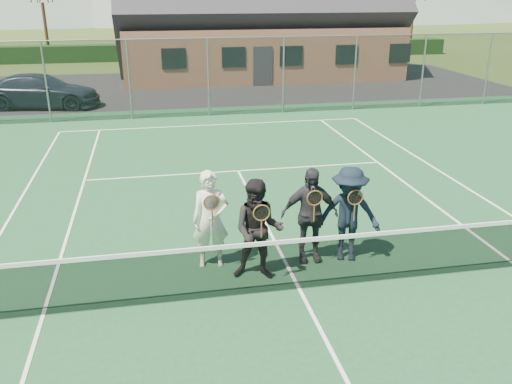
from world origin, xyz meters
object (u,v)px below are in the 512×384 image
(clubhouse, at_px, (257,3))
(player_a, at_px, (211,219))
(tennis_net, at_px, (300,262))
(player_b, at_px, (258,230))
(car_c, at_px, (41,91))
(player_d, at_px, (349,214))
(player_c, at_px, (310,215))

(clubhouse, xyz_separation_m, player_a, (-5.34, -22.85, -3.07))
(tennis_net, height_order, player_b, player_b)
(car_c, distance_m, player_d, 17.50)
(tennis_net, height_order, player_d, player_d)
(player_b, xyz_separation_m, player_c, (1.04, 0.47, 0.00))
(car_c, distance_m, tennis_net, 17.85)
(clubhouse, distance_m, player_d, 23.46)
(car_c, height_order, player_b, player_b)
(car_c, distance_m, player_c, 17.10)
(tennis_net, bearing_deg, car_c, 112.31)
(player_c, bearing_deg, car_c, 114.99)
(car_c, bearing_deg, player_c, -145.11)
(player_b, bearing_deg, tennis_net, -42.50)
(player_c, bearing_deg, player_d, -8.78)
(player_d, bearing_deg, car_c, 116.94)
(tennis_net, bearing_deg, player_c, 66.34)
(car_c, height_order, player_a, player_a)
(player_b, bearing_deg, player_c, 24.38)
(clubhouse, height_order, player_b, clubhouse)
(tennis_net, distance_m, player_a, 1.81)
(clubhouse, bearing_deg, player_b, -101.09)
(clubhouse, bearing_deg, tennis_net, -99.46)
(player_a, distance_m, player_c, 1.79)
(tennis_net, relative_size, player_c, 6.49)
(player_a, bearing_deg, tennis_net, -40.51)
(car_c, relative_size, player_b, 2.67)
(player_a, relative_size, player_d, 1.00)
(clubhouse, bearing_deg, car_c, -145.22)
(car_c, relative_size, player_c, 2.67)
(player_a, distance_m, player_b, 0.96)
(player_b, xyz_separation_m, player_d, (1.75, 0.36, -0.00))
(player_a, xyz_separation_m, player_b, (0.75, -0.60, -0.00))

